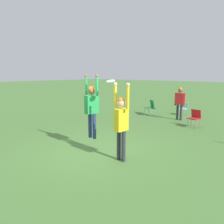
# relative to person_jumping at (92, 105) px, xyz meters

# --- Properties ---
(ground_plane) EXTENTS (120.00, 120.00, 0.00)m
(ground_plane) POSITION_rel_person_jumping_xyz_m (0.30, -0.12, -1.48)
(ground_plane) COLOR #4C7A38
(person_jumping) EXTENTS (0.61, 0.48, 2.11)m
(person_jumping) POSITION_rel_person_jumping_xyz_m (0.00, 0.00, 0.00)
(person_jumping) COLOR navy
(person_jumping) RESTS_ON ground_plane
(person_defending) EXTENTS (0.54, 0.41, 2.25)m
(person_defending) POSITION_rel_person_jumping_xyz_m (1.38, -0.17, -0.28)
(person_defending) COLOR #2D2D38
(person_defending) RESTS_ON ground_plane
(frisbee) EXTENTS (0.24, 0.24, 0.07)m
(frisbee) POSITION_rel_person_jumping_xyz_m (0.89, -0.06, 0.80)
(frisbee) COLOR white
(camping_chair_1) EXTENTS (0.50, 0.53, 0.75)m
(camping_chair_1) POSITION_rel_person_jumping_xyz_m (-0.23, 7.76, -1.03)
(camping_chair_1) COLOR gray
(camping_chair_1) RESTS_ON ground_plane
(camping_chair_3) EXTENTS (0.73, 0.81, 0.89)m
(camping_chair_3) POSITION_rel_person_jumping_xyz_m (-1.67, 6.40, -0.95)
(camping_chair_3) COLOR gray
(camping_chair_3) RESTS_ON ground_plane
(camping_chair_4) EXTENTS (0.56, 0.59, 0.82)m
(camping_chair_4) POSITION_rel_person_jumping_xyz_m (1.44, 5.23, -0.99)
(camping_chair_4) COLOR gray
(camping_chair_4) RESTS_ON ground_plane
(person_spectator_near) EXTENTS (0.61, 0.23, 1.76)m
(person_spectator_near) POSITION_rel_person_jumping_xyz_m (0.21, 6.22, -0.41)
(person_spectator_near) COLOR #2D2D38
(person_spectator_near) RESTS_ON ground_plane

